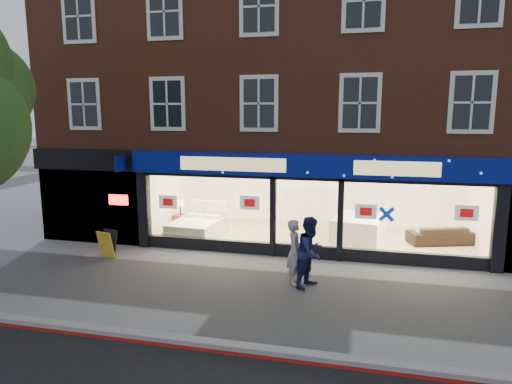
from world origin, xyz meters
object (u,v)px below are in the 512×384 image
(a_board, at_px, (108,244))
(display_bed, at_px, (197,227))
(sofa, at_px, (440,235))
(pedestrian_grey, at_px, (295,252))
(pedestrian_blue, at_px, (311,252))
(mattress_stack, at_px, (359,228))

(a_board, bearing_deg, display_bed, 68.64)
(sofa, distance_m, a_board, 11.05)
(display_bed, distance_m, pedestrian_grey, 5.43)
(pedestrian_blue, bearing_deg, pedestrian_grey, 100.05)
(pedestrian_blue, bearing_deg, mattress_stack, 11.14)
(sofa, relative_size, pedestrian_blue, 1.13)
(sofa, distance_m, pedestrian_blue, 6.10)
(mattress_stack, bearing_deg, pedestrian_blue, -104.14)
(sofa, height_order, a_board, a_board)
(mattress_stack, distance_m, pedestrian_blue, 4.82)
(mattress_stack, bearing_deg, display_bed, -169.98)
(display_bed, xyz_separation_m, a_board, (-1.96, -2.72, 0.02))
(sofa, bearing_deg, pedestrian_grey, 27.98)
(mattress_stack, relative_size, pedestrian_blue, 1.22)
(pedestrian_grey, bearing_deg, display_bed, 42.30)
(mattress_stack, xyz_separation_m, sofa, (2.71, 0.02, -0.09))
(sofa, bearing_deg, pedestrian_blue, 31.77)
(mattress_stack, distance_m, pedestrian_grey, 4.83)
(display_bed, height_order, mattress_stack, display_bed)
(display_bed, bearing_deg, mattress_stack, 14.32)
(display_bed, bearing_deg, sofa, 11.26)
(a_board, height_order, pedestrian_blue, pedestrian_blue)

